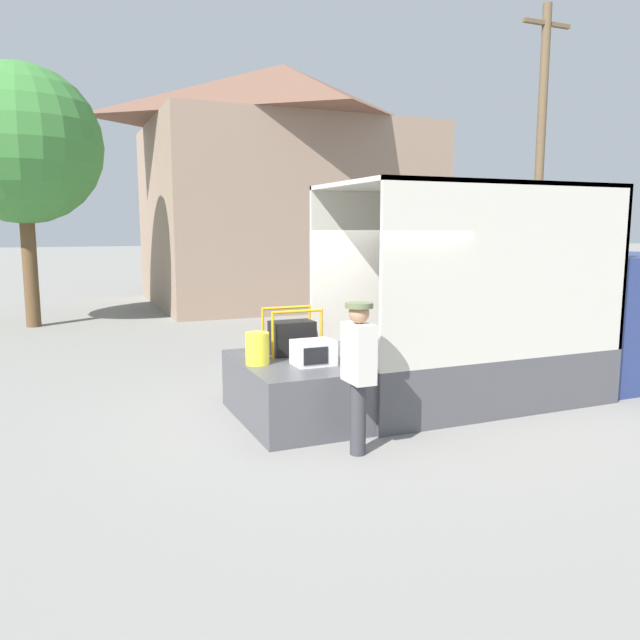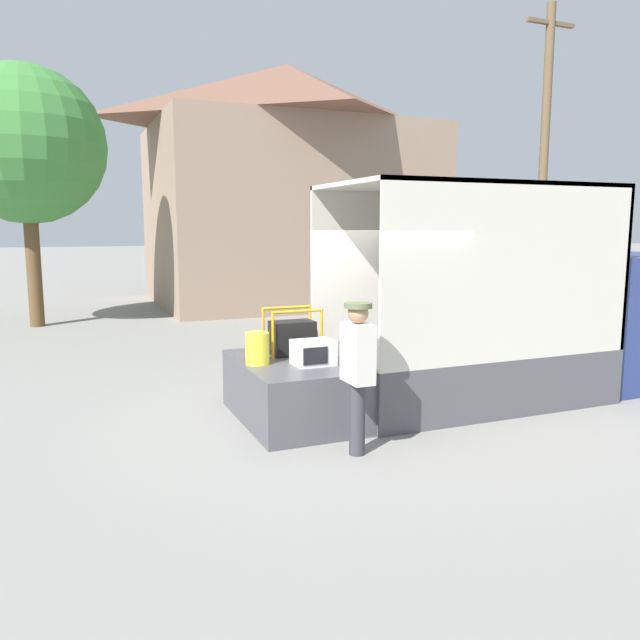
# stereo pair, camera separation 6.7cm
# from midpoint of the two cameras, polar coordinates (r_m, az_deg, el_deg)

# --- Properties ---
(ground_plane) EXTENTS (160.00, 160.00, 0.00)m
(ground_plane) POSITION_cam_midpoint_polar(r_m,az_deg,el_deg) (8.71, 1.68, -8.49)
(ground_plane) COLOR gray
(box_truck) EXTENTS (6.31, 2.25, 3.14)m
(box_truck) POSITION_cam_midpoint_polar(r_m,az_deg,el_deg) (10.54, 20.17, -0.82)
(box_truck) COLOR navy
(box_truck) RESTS_ON ground
(tailgate_deck) EXTENTS (1.39, 2.14, 0.80)m
(tailgate_deck) POSITION_cam_midpoint_polar(r_m,az_deg,el_deg) (8.35, -2.68, -6.40)
(tailgate_deck) COLOR #4C4C51
(tailgate_deck) RESTS_ON ground
(microwave) EXTENTS (0.51, 0.42, 0.32)m
(microwave) POSITION_cam_midpoint_polar(r_m,az_deg,el_deg) (7.96, -0.85, -3.00)
(microwave) COLOR white
(microwave) RESTS_ON tailgate_deck
(portable_generator) EXTENTS (0.74, 0.46, 0.65)m
(portable_generator) POSITION_cam_midpoint_polar(r_m,az_deg,el_deg) (8.60, -2.68, -1.56)
(portable_generator) COLOR black
(portable_generator) RESTS_ON tailgate_deck
(orange_bucket) EXTENTS (0.31, 0.31, 0.41)m
(orange_bucket) POSITION_cam_midpoint_polar(r_m,az_deg,el_deg) (8.02, -5.99, -2.60)
(orange_bucket) COLOR yellow
(orange_bucket) RESTS_ON tailgate_deck
(worker_person) EXTENTS (0.31, 0.44, 1.73)m
(worker_person) POSITION_cam_midpoint_polar(r_m,az_deg,el_deg) (6.93, 3.27, -3.87)
(worker_person) COLOR #38383D
(worker_person) RESTS_ON ground
(house_backdrop) EXTENTS (9.18, 7.41, 7.87)m
(house_backdrop) POSITION_cam_midpoint_polar(r_m,az_deg,el_deg) (21.65, -3.37, 12.36)
(house_backdrop) COLOR gray
(house_backdrop) RESTS_ON ground
(utility_pole) EXTENTS (1.80, 0.28, 9.40)m
(utility_pole) POSITION_cam_midpoint_polar(r_m,az_deg,el_deg) (21.78, 19.39, 14.14)
(utility_pole) COLOR brown
(utility_pole) RESTS_ON ground
(street_tree) EXTENTS (3.90, 3.90, 6.52)m
(street_tree) POSITION_cam_midpoint_polar(r_m,az_deg,el_deg) (17.65, -25.71, 14.19)
(street_tree) COLOR brown
(street_tree) RESTS_ON ground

